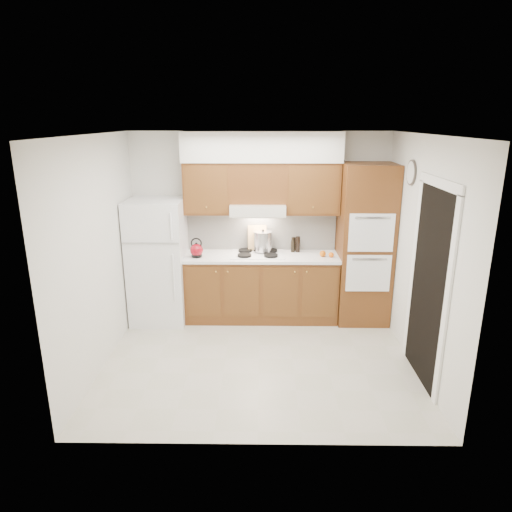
{
  "coord_description": "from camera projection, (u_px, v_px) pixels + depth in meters",
  "views": [
    {
      "loc": [
        0.03,
        -4.87,
        2.75
      ],
      "look_at": [
        -0.04,
        0.45,
        1.15
      ],
      "focal_mm": 32.0,
      "sensor_mm": 36.0,
      "label": 1
    }
  ],
  "objects": [
    {
      "name": "wall_right",
      "position": [
        421.0,
        255.0,
        5.06
      ],
      "size": [
        0.02,
        3.0,
        2.6
      ],
      "primitive_type": "cube",
      "color": "silver",
      "rests_on": "floor"
    },
    {
      "name": "kettle",
      "position": [
        197.0,
        250.0,
        6.21
      ],
      "size": [
        0.24,
        0.24,
        0.18
      ],
      "primitive_type": "sphere",
      "rotation": [
        0.0,
        0.0,
        0.43
      ],
      "color": "maroon",
      "rests_on": "countertop"
    },
    {
      "name": "soffit",
      "position": [
        262.0,
        147.0,
        6.03
      ],
      "size": [
        2.13,
        0.36,
        0.4
      ],
      "primitive_type": "cube",
      "color": "silver",
      "rests_on": "wall_back"
    },
    {
      "name": "oven_cabinet",
      "position": [
        364.0,
        245.0,
        6.25
      ],
      "size": [
        0.7,
        0.65,
        2.2
      ],
      "primitive_type": "cube",
      "color": "brown",
      "rests_on": "floor"
    },
    {
      "name": "base_cabinets",
      "position": [
        261.0,
        288.0,
        6.48
      ],
      "size": [
        2.11,
        0.6,
        0.9
      ],
      "primitive_type": "cube",
      "color": "brown",
      "rests_on": "floor"
    },
    {
      "name": "orange_far",
      "position": [
        323.0,
        254.0,
        6.25
      ],
      "size": [
        0.1,
        0.1,
        0.08
      ],
      "primitive_type": "sphere",
      "rotation": [
        0.0,
        0.0,
        -0.25
      ],
      "color": "orange",
      "rests_on": "countertop"
    },
    {
      "name": "cooktop",
      "position": [
        258.0,
        254.0,
        6.35
      ],
      "size": [
        0.74,
        0.5,
        0.01
      ],
      "primitive_type": "cube",
      "color": "white",
      "rests_on": "countertop"
    },
    {
      "name": "wall_clock",
      "position": [
        411.0,
        173.0,
        5.34
      ],
      "size": [
        0.02,
        0.3,
        0.3
      ],
      "primitive_type": "cylinder",
      "rotation": [
        0.0,
        1.57,
        0.0
      ],
      "color": "#3F3833",
      "rests_on": "wall_right"
    },
    {
      "name": "ceiling",
      "position": [
        259.0,
        134.0,
        4.71
      ],
      "size": [
        3.6,
        3.6,
        0.0
      ],
      "primitive_type": "plane",
      "color": "white",
      "rests_on": "wall_back"
    },
    {
      "name": "upper_cab_left",
      "position": [
        207.0,
        188.0,
        6.21
      ],
      "size": [
        0.63,
        0.33,
        0.7
      ],
      "primitive_type": "cube",
      "color": "brown",
      "rests_on": "wall_back"
    },
    {
      "name": "doorway",
      "position": [
        428.0,
        288.0,
        4.8
      ],
      "size": [
        0.02,
        0.9,
        2.1
      ],
      "primitive_type": "cube",
      "color": "black",
      "rests_on": "floor"
    },
    {
      "name": "countertop",
      "position": [
        261.0,
        257.0,
        6.33
      ],
      "size": [
        2.13,
        0.62,
        0.04
      ],
      "primitive_type": "cube",
      "color": "white",
      "rests_on": "base_cabinets"
    },
    {
      "name": "wall_left",
      "position": [
        99.0,
        254.0,
        5.11
      ],
      "size": [
        0.02,
        3.0,
        2.6
      ],
      "primitive_type": "cube",
      "color": "silver",
      "rests_on": "floor"
    },
    {
      "name": "upper_cab_right",
      "position": [
        312.0,
        188.0,
        6.2
      ],
      "size": [
        0.73,
        0.33,
        0.7
      ],
      "primitive_type": "cube",
      "color": "brown",
      "rests_on": "wall_back"
    },
    {
      "name": "fridge",
      "position": [
        158.0,
        261.0,
        6.32
      ],
      "size": [
        0.75,
        0.72,
        1.72
      ],
      "primitive_type": "cube",
      "color": "white",
      "rests_on": "floor"
    },
    {
      "name": "range_hood",
      "position": [
        258.0,
        209.0,
        6.23
      ],
      "size": [
        0.75,
        0.45,
        0.15
      ],
      "primitive_type": "cube",
      "color": "silver",
      "rests_on": "wall_back"
    },
    {
      "name": "cutting_board",
      "position": [
        257.0,
        237.0,
        6.47
      ],
      "size": [
        0.27,
        0.1,
        0.35
      ],
      "primitive_type": "cube",
      "rotation": [
        -0.21,
        0.0,
        0.05
      ],
      "color": "tan",
      "rests_on": "countertop"
    },
    {
      "name": "condiment_b",
      "position": [
        293.0,
        244.0,
        6.54
      ],
      "size": [
        0.07,
        0.07,
        0.19
      ],
      "primitive_type": "cylinder",
      "rotation": [
        0.0,
        0.0,
        0.18
      ],
      "color": "black",
      "rests_on": "countertop"
    },
    {
      "name": "floor",
      "position": [
        259.0,
        359.0,
        5.46
      ],
      "size": [
        3.6,
        3.6,
        0.0
      ],
      "primitive_type": "plane",
      "color": "#BAB3A2",
      "rests_on": "ground"
    },
    {
      "name": "stock_pot",
      "position": [
        263.0,
        241.0,
        6.4
      ],
      "size": [
        0.3,
        0.3,
        0.27
      ],
      "primitive_type": "cylinder",
      "rotation": [
        0.0,
        0.0,
        0.19
      ],
      "color": "silver",
      "rests_on": "cooktop"
    },
    {
      "name": "orange_near",
      "position": [
        331.0,
        255.0,
        6.22
      ],
      "size": [
        0.08,
        0.08,
        0.07
      ],
      "primitive_type": "sphere",
      "rotation": [
        0.0,
        0.0,
        0.15
      ],
      "color": "#E4550C",
      "rests_on": "countertop"
    },
    {
      "name": "condiment_a",
      "position": [
        298.0,
        244.0,
        6.45
      ],
      "size": [
        0.07,
        0.07,
        0.22
      ],
      "primitive_type": "cylinder",
      "rotation": [
        0.0,
        0.0,
        -0.23
      ],
      "color": "black",
      "rests_on": "countertop"
    },
    {
      "name": "wall_back",
      "position": [
        260.0,
        225.0,
        6.52
      ],
      "size": [
        3.6,
        0.02,
        2.6
      ],
      "primitive_type": "cube",
      "color": "silver",
      "rests_on": "floor"
    },
    {
      "name": "backsplash",
      "position": [
        261.0,
        231.0,
        6.53
      ],
      "size": [
        2.11,
        0.03,
        0.56
      ],
      "primitive_type": "cube",
      "color": "white",
      "rests_on": "countertop"
    },
    {
      "name": "condiment_c",
      "position": [
        293.0,
        246.0,
        6.46
      ],
      "size": [
        0.06,
        0.06,
        0.16
      ],
      "primitive_type": "cylinder",
      "rotation": [
        0.0,
        0.0,
        0.01
      ],
      "color": "black",
      "rests_on": "countertop"
    },
    {
      "name": "upper_cab_over_hood",
      "position": [
        258.0,
        183.0,
        6.18
      ],
      "size": [
        0.75,
        0.33,
        0.55
      ],
      "primitive_type": "cube",
      "color": "brown",
      "rests_on": "range_hood"
    }
  ]
}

